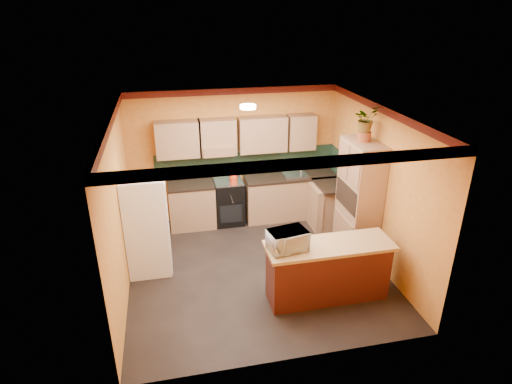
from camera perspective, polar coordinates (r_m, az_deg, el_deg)
room_shell at (r=6.80m, az=-0.35°, el=6.02°), size 4.24×4.24×2.72m
base_cabinets_back at (r=8.86m, az=0.36°, el=-1.04°), size 3.65×0.60×0.88m
countertop_back at (r=8.68m, az=0.36°, el=1.71°), size 3.65×0.62×0.04m
stove at (r=8.76m, az=-3.64°, el=-1.31°), size 0.58×0.58×0.91m
kettle at (r=8.51m, az=-3.02°, el=1.93°), size 0.20×0.20×0.18m
sink at (r=8.86m, az=5.27°, el=2.31°), size 0.48×0.40×0.03m
base_cabinets_right at (r=8.72m, az=9.95°, el=-1.88°), size 0.60×0.80×0.88m
countertop_right at (r=8.53m, az=10.16°, el=0.91°), size 0.62×0.80×0.04m
fridge at (r=7.24m, az=-14.37°, el=-4.24°), size 0.68×0.66×1.70m
pantry at (r=7.60m, az=13.53°, el=-1.08°), size 0.48×0.90×2.10m
fern_pot at (r=7.26m, az=14.21°, el=7.21°), size 0.22×0.22×0.16m
fern at (r=7.18m, az=14.45°, el=9.44°), size 0.48×0.45×0.42m
breakfast_bar at (r=6.67m, az=9.52°, el=-10.50°), size 1.80×0.55×0.88m
bar_top at (r=6.42m, az=9.80°, el=-7.06°), size 1.90×0.65×0.05m
microwave at (r=6.14m, az=4.22°, el=-6.40°), size 0.60×0.46×0.30m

